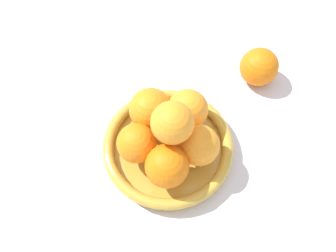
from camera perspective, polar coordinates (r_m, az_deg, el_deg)
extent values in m
plane|color=silver|center=(0.64, 0.00, -4.31)|extent=(4.00, 4.00, 0.00)
cylinder|color=gold|center=(0.63, 0.00, -4.02)|extent=(0.24, 0.24, 0.02)
torus|color=gold|center=(0.61, 0.00, -3.32)|extent=(0.25, 0.25, 0.02)
sphere|color=orange|center=(0.57, 5.41, -3.36)|extent=(0.07, 0.07, 0.07)
sphere|color=orange|center=(0.60, 3.41, 2.87)|extent=(0.08, 0.08, 0.08)
sphere|color=orange|center=(0.59, -2.88, 2.99)|extent=(0.08, 0.08, 0.08)
sphere|color=orange|center=(0.57, -5.47, -3.01)|extent=(0.07, 0.07, 0.07)
sphere|color=orange|center=(0.55, -0.18, -6.97)|extent=(0.07, 0.07, 0.07)
sphere|color=orange|center=(0.51, 0.68, 0.53)|extent=(0.07, 0.07, 0.07)
sphere|color=orange|center=(0.72, 15.56, 9.87)|extent=(0.08, 0.08, 0.08)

